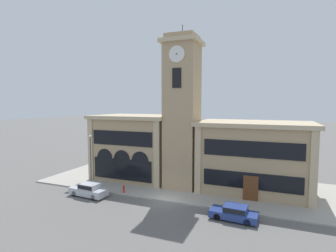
{
  "coord_description": "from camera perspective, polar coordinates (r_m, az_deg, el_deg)",
  "views": [
    {
      "loc": [
        10.19,
        -24.27,
        10.09
      ],
      "look_at": [
        -1.06,
        3.42,
        7.6
      ],
      "focal_mm": 28.0,
      "sensor_mm": 36.0,
      "label": 1
    }
  ],
  "objects": [
    {
      "name": "parked_car_near",
      "position": [
        30.81,
        -16.84,
        -13.09
      ],
      "size": [
        4.39,
        1.97,
        1.46
      ],
      "rotation": [
        0.0,
        0.0,
        3.08
      ],
      "color": "#B2B7C1",
      "rests_on": "ground_plane"
    },
    {
      "name": "ground_plane",
      "position": [
        28.19,
        -0.64,
        -16.22
      ],
      "size": [
        300.0,
        300.0,
        0.0
      ],
      "primitive_type": "plane",
      "color": "#605E5B"
    },
    {
      "name": "sidewalk_kerb",
      "position": [
        33.86,
        3.67,
        -12.45
      ],
      "size": [
        36.36,
        12.87,
        0.15
      ],
      "color": "#A39E93",
      "rests_on": "ground_plane"
    },
    {
      "name": "street_lamp",
      "position": [
        32.61,
        -16.51,
        -5.76
      ],
      "size": [
        0.36,
        0.36,
        6.33
      ],
      "color": "#4C4C51",
      "rests_on": "sidewalk_kerb"
    },
    {
      "name": "town_hall_right_wing",
      "position": [
        32.02,
        18.21,
        -6.31
      ],
      "size": [
        12.72,
        8.15,
        8.09
      ],
      "color": "tan",
      "rests_on": "ground_plane"
    },
    {
      "name": "clock_tower",
      "position": [
        31.27,
        3.08,
        2.96
      ],
      "size": [
        4.41,
        4.41,
        19.3
      ],
      "color": "tan",
      "rests_on": "ground_plane"
    },
    {
      "name": "parked_car_mid",
      "position": [
        24.76,
        14.25,
        -17.75
      ],
      "size": [
        4.19,
        1.96,
        1.28
      ],
      "rotation": [
        0.0,
        0.0,
        3.08
      ],
      "color": "navy",
      "rests_on": "ground_plane"
    },
    {
      "name": "fire_hydrant",
      "position": [
        30.73,
        -9.61,
        -13.36
      ],
      "size": [
        0.22,
        0.22,
        0.87
      ],
      "color": "red",
      "rests_on": "sidewalk_kerb"
    },
    {
      "name": "town_hall_left_wing",
      "position": [
        36.37,
        -6.91,
        -4.38
      ],
      "size": [
        10.93,
        8.15,
        8.61
      ],
      "color": "tan",
      "rests_on": "ground_plane"
    }
  ]
}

